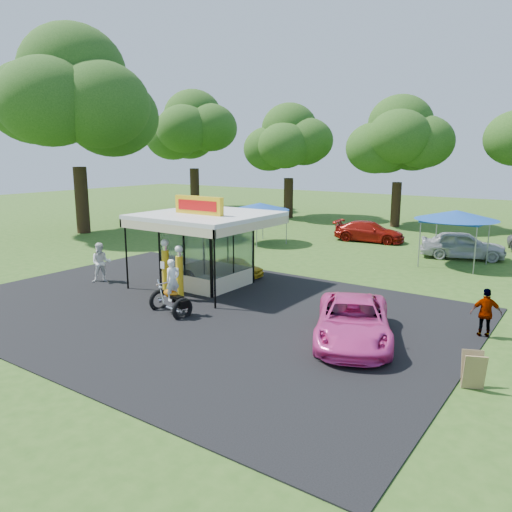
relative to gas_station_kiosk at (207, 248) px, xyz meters
The scene contains 20 objects.
ground 5.67m from the gas_station_kiosk, 68.18° to the right, with size 120.00×120.00×0.00m, color #2E5219.
asphalt_apron 4.01m from the gas_station_kiosk, 56.26° to the right, with size 20.00×14.00×0.04m, color black.
gas_station_kiosk is the anchor object (origin of this frame).
gas_pump_left 2.31m from the gas_station_kiosk, 102.91° to the right, with size 0.46×0.46×2.45m.
gas_pump_right 2.64m from the gas_station_kiosk, 76.11° to the right, with size 0.44×0.44×2.35m.
motorcycle 4.41m from the gas_station_kiosk, 67.60° to the right, with size 1.97×1.23×2.25m.
spare_tires 1.68m from the gas_station_kiosk, 129.90° to the right, with size 0.98×0.69×0.81m.
a_frame_sign 13.04m from the gas_station_kiosk, 17.54° to the right, with size 0.60×0.69×0.99m.
kiosk_car 2.56m from the gas_station_kiosk, 90.00° to the left, with size 1.13×2.82×0.96m, color gold.
pink_sedan 8.87m from the gas_station_kiosk, 17.26° to the right, with size 2.33×5.06×1.41m, color #E73E9B.
spectator_west 5.19m from the gas_station_kiosk, 151.92° to the right, with size 0.93×0.72×1.91m, color white.
spectator_east_b 11.90m from the gas_station_kiosk, ahead, with size 0.99×0.41×1.68m, color gray.
bg_car_b 15.54m from the gas_station_kiosk, 84.41° to the left, with size 1.95×4.80×1.39m, color maroon.
bg_car_c 15.54m from the gas_station_kiosk, 58.24° to the left, with size 1.88×4.67×1.59m, color #B8B8BD.
tent_west 11.35m from the gas_station_kiosk, 112.25° to the left, with size 3.95×3.95×2.76m.
tent_east 13.67m from the gas_station_kiosk, 52.92° to the left, with size 4.35×4.35×3.04m.
oak_far_a 32.93m from the gas_station_kiosk, 132.86° to the left, with size 10.36×10.36×12.28m.
oak_far_b 25.75m from the gas_station_kiosk, 112.93° to the left, with size 8.62×8.62×10.28m.
oak_far_c 24.00m from the gas_station_kiosk, 88.90° to the left, with size 8.81×8.81×10.38m.
oak_near 20.59m from the gas_station_kiosk, 160.20° to the left, with size 12.87×12.87×14.82m.
Camera 1 is at (12.67, -12.05, 6.06)m, focal length 35.00 mm.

